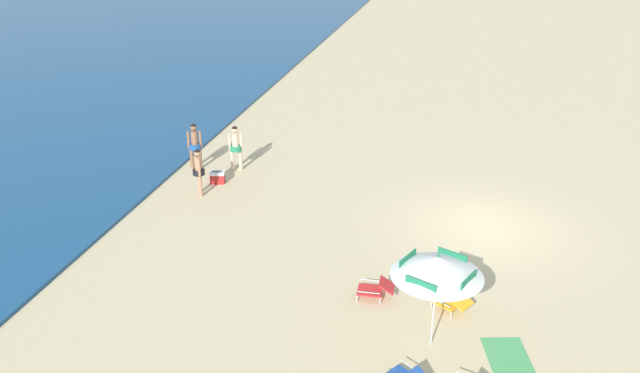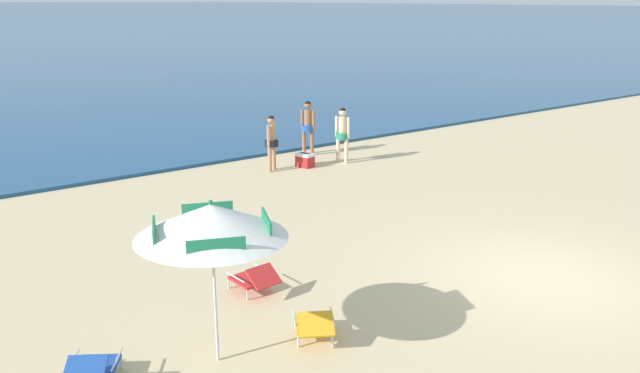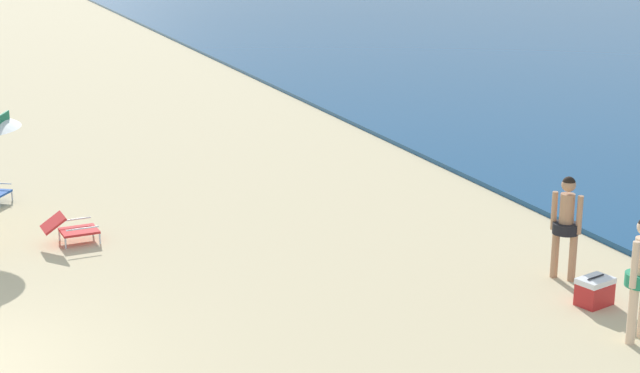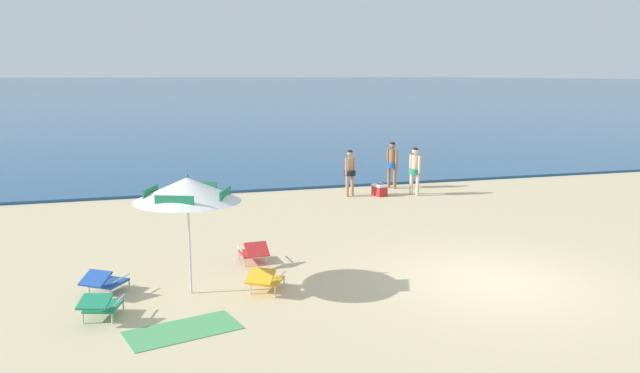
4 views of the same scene
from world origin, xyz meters
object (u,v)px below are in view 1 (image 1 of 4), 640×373
beach_towel (511,364)px  person_standing_beside (198,169)px  lounge_chair_beside_umbrella (376,289)px  person_standing_near_shore (195,143)px  beach_umbrella_striped_main (437,266)px  person_wading_in (236,145)px  lounge_chair_facing_sea (452,302)px  cooler_box (217,177)px

beach_towel → person_standing_beside: bearing=57.7°
lounge_chair_beside_umbrella → person_standing_near_shore: size_ratio=0.55×
beach_umbrella_striped_main → person_wading_in: 11.27m
lounge_chair_facing_sea → cooler_box: 10.03m
person_wading_in → cooler_box: size_ratio=2.95×
beach_towel → person_standing_near_shore: bearing=53.0°
cooler_box → lounge_chair_beside_umbrella: bearing=-130.5°
beach_umbrella_striped_main → person_standing_near_shore: (7.93, 9.14, -1.03)m
person_standing_beside → beach_towel: 11.71m
beach_umbrella_striped_main → cooler_box: size_ratio=4.08×
person_standing_near_shore → beach_towel: (-8.20, -10.87, -0.98)m
person_wading_in → lounge_chair_facing_sea: bearing=-130.2°
beach_umbrella_striped_main → person_standing_beside: beach_umbrella_striped_main is taller
lounge_chair_beside_umbrella → beach_towel: lounge_chair_beside_umbrella is taller
person_standing_near_shore → beach_towel: bearing=-127.0°
cooler_box → beach_towel: bearing=-126.8°
lounge_chair_beside_umbrella → lounge_chair_facing_sea: bearing=-93.4°
beach_umbrella_striped_main → person_standing_beside: (5.96, 8.14, -1.09)m
lounge_chair_beside_umbrella → person_wading_in: 9.14m
lounge_chair_facing_sea → person_standing_beside: size_ratio=0.64×
lounge_chair_facing_sea → beach_towel: bearing=-140.1°
lounge_chair_facing_sea → beach_towel: (-1.63, -1.37, -0.27)m
beach_umbrella_striped_main → cooler_box: (6.98, 7.95, -1.82)m
lounge_chair_beside_umbrella → beach_umbrella_striped_main: bearing=-134.3°
person_wading_in → beach_towel: 12.69m
lounge_chair_beside_umbrella → lounge_chair_facing_sea: 1.88m
cooler_box → beach_towel: 12.09m
beach_umbrella_striped_main → lounge_chair_facing_sea: (1.36, -0.36, -1.75)m
person_wading_in → beach_towel: (-8.44, -9.43, -0.96)m
person_wading_in → beach_towel: person_wading_in is taller
person_standing_near_shore → person_standing_beside: size_ratio=1.07×
person_wading_in → beach_towel: size_ratio=0.93×
beach_umbrella_striped_main → beach_towel: (-0.27, -1.73, -2.01)m
lounge_chair_facing_sea → person_standing_near_shore: (6.57, 9.51, 0.71)m
lounge_chair_facing_sea → person_standing_near_shore: 11.58m
person_wading_in → cooler_box: bearing=168.1°
person_standing_near_shore → person_standing_beside: bearing=-153.0°
person_standing_near_shore → person_standing_beside: (-1.97, -1.00, -0.06)m
person_standing_near_shore → person_standing_beside: person_standing_near_shore is taller
person_standing_beside → beach_towel: size_ratio=0.89×
cooler_box → beach_umbrella_striped_main: bearing=-131.3°
lounge_chair_beside_umbrella → beach_towel: size_ratio=0.52×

